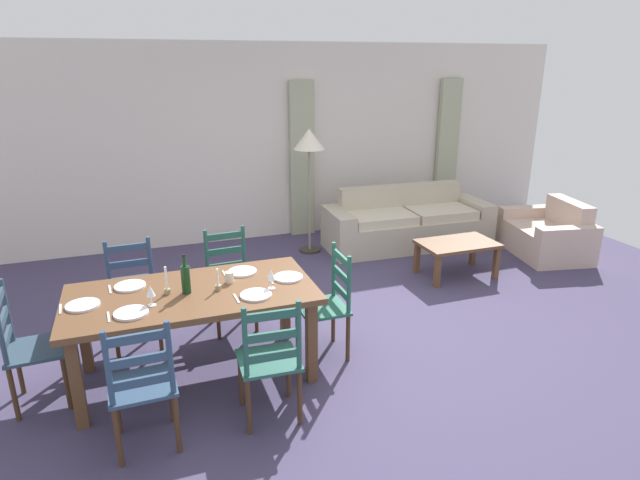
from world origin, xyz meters
name	(u,v)px	position (x,y,z in m)	size (l,w,h in m)	color
ground_plane	(341,341)	(0.00, 0.00, -0.01)	(9.60, 9.60, 0.02)	#413957
wall_far	(255,144)	(0.00, 3.30, 1.35)	(9.60, 0.16, 2.70)	silver
curtain_panel_left	(302,160)	(0.65, 3.16, 1.10)	(0.35, 0.08, 2.20)	#A5AA89
curtain_panel_right	(447,151)	(3.05, 3.16, 1.10)	(0.35, 0.08, 2.20)	#A5AA89
dining_table	(193,302)	(-1.31, -0.14, 0.66)	(1.90, 0.96, 0.75)	brown
dining_chair_near_left	(142,386)	(-1.73, -0.90, 0.48)	(0.43, 0.41, 0.96)	navy
dining_chair_near_right	(270,360)	(-0.89, -0.88, 0.48)	(0.44, 0.42, 0.96)	#25564B
dining_chair_far_left	(133,295)	(-1.76, 0.58, 0.48)	(0.43, 0.41, 0.96)	navy
dining_chair_far_right	(230,280)	(-0.89, 0.63, 0.48)	(0.44, 0.43, 0.96)	#235146
dining_chair_head_west	(28,347)	(-2.50, -0.11, 0.48)	(0.43, 0.44, 0.96)	#2F4456
dining_chair_head_east	(328,304)	(-0.19, -0.17, 0.48)	(0.41, 0.43, 0.96)	#235D4C
dinner_plate_near_left	(131,313)	(-1.76, -0.39, 0.76)	(0.24, 0.24, 0.02)	white
fork_near_left	(109,317)	(-1.91, -0.39, 0.75)	(0.02, 0.17, 0.01)	silver
dinner_plate_near_right	(256,295)	(-0.86, -0.39, 0.76)	(0.24, 0.24, 0.02)	white
fork_near_right	(236,298)	(-1.01, -0.39, 0.75)	(0.02, 0.17, 0.01)	silver
dinner_plate_far_left	(130,286)	(-1.76, 0.11, 0.76)	(0.24, 0.24, 0.02)	white
fork_far_left	(110,289)	(-1.91, 0.11, 0.75)	(0.02, 0.17, 0.01)	silver
dinner_plate_far_right	(242,272)	(-0.86, 0.11, 0.76)	(0.24, 0.24, 0.02)	white
fork_far_right	(225,274)	(-1.01, 0.11, 0.75)	(0.02, 0.17, 0.01)	silver
dinner_plate_head_west	(83,305)	(-2.09, -0.14, 0.76)	(0.24, 0.24, 0.02)	white
fork_head_west	(60,309)	(-2.24, -0.14, 0.75)	(0.02, 0.17, 0.01)	silver
dinner_plate_head_east	(288,277)	(-0.53, -0.14, 0.76)	(0.24, 0.24, 0.02)	white
fork_head_east	(271,280)	(-0.68, -0.14, 0.75)	(0.02, 0.17, 0.01)	silver
wine_bottle	(186,279)	(-1.35, -0.16, 0.87)	(0.07, 0.07, 0.32)	#143819
wine_glass_near_left	(151,292)	(-1.62, -0.30, 0.86)	(0.06, 0.06, 0.16)	white
wine_glass_near_right	(271,276)	(-0.72, -0.30, 0.86)	(0.06, 0.06, 0.16)	white
coffee_cup_primary	(230,277)	(-1.00, -0.07, 0.80)	(0.07, 0.07, 0.09)	beige
candle_tall	(167,286)	(-1.49, -0.12, 0.81)	(0.05, 0.05, 0.22)	#998C66
candle_short	(218,284)	(-1.11, -0.18, 0.80)	(0.05, 0.05, 0.18)	#998C66
couch	(406,224)	(1.85, 2.20, 0.29)	(2.31, 0.89, 0.80)	#B7AB93
coffee_table	(457,247)	(1.87, 0.99, 0.36)	(0.90, 0.56, 0.42)	brown
armchair_upholstered	(549,236)	(3.47, 1.22, 0.25)	(1.01, 1.29, 0.72)	#CAAE9C
standing_lamp	(309,147)	(0.50, 2.39, 1.41)	(0.40, 0.40, 1.64)	#332D28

